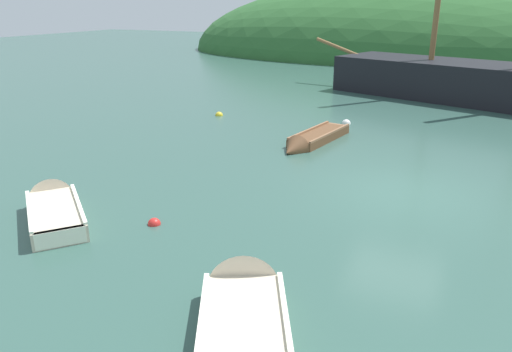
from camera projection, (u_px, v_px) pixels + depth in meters
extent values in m
plane|color=#33564C|center=(402.00, 193.00, 12.81)|extent=(120.00, 120.00, 0.00)
ellipsoid|color=#2D602D|center=(411.00, 55.00, 45.41)|extent=(43.51, 21.96, 13.42)
cube|color=black|center=(479.00, 91.00, 24.20)|extent=(14.99, 8.30, 2.65)
cube|color=#997A51|center=(483.00, 65.00, 23.77)|extent=(14.34, 7.82, 0.10)
cylinder|color=olive|center=(337.00, 47.00, 29.11)|extent=(2.86, 1.12, 0.97)
cube|color=beige|center=(244.00, 332.00, 7.23)|extent=(2.20, 2.67, 0.49)
cone|color=beige|center=(243.00, 279.00, 8.62)|extent=(1.37, 1.09, 1.23)
cube|color=white|center=(244.00, 305.00, 7.56)|extent=(1.14, 0.69, 0.05)
cube|color=white|center=(244.00, 339.00, 6.78)|extent=(1.14, 0.69, 0.05)
cube|color=white|center=(285.00, 315.00, 7.16)|extent=(1.10, 2.09, 0.07)
cube|color=white|center=(202.00, 317.00, 7.12)|extent=(1.10, 2.09, 0.07)
cube|color=beige|center=(56.00, 218.00, 11.00)|extent=(2.63, 2.44, 0.50)
cone|color=beige|center=(51.00, 195.00, 12.33)|extent=(1.16, 1.21, 1.04)
cube|color=white|center=(60.00, 237.00, 9.95)|extent=(0.72, 0.83, 0.35)
cube|color=white|center=(53.00, 204.00, 11.31)|extent=(0.78, 0.89, 0.05)
cube|color=white|center=(56.00, 218.00, 10.56)|extent=(0.78, 0.89, 0.05)
cube|color=white|center=(78.00, 203.00, 11.11)|extent=(1.94, 1.63, 0.07)
cube|color=white|center=(29.00, 211.00, 10.70)|extent=(1.94, 1.63, 0.07)
cube|color=brown|center=(319.00, 138.00, 17.67)|extent=(1.40, 3.21, 0.41)
cone|color=brown|center=(292.00, 150.00, 16.16)|extent=(0.98, 0.88, 0.87)
cube|color=#8E6242|center=(337.00, 128.00, 18.82)|extent=(0.84, 0.25, 0.28)
cube|color=#8E6242|center=(312.00, 137.00, 17.19)|extent=(0.87, 0.31, 0.05)
cube|color=#8E6242|center=(326.00, 131.00, 18.04)|extent=(0.87, 0.31, 0.05)
cube|color=#8E6242|center=(309.00, 130.00, 17.81)|extent=(0.56, 3.01, 0.07)
cube|color=#8E6242|center=(330.00, 133.00, 17.37)|extent=(0.56, 3.01, 0.07)
sphere|color=yellow|center=(219.00, 116.00, 21.48)|extent=(0.33, 0.33, 0.33)
sphere|color=white|center=(346.00, 124.00, 20.04)|extent=(0.36, 0.36, 0.36)
sphere|color=red|center=(154.00, 224.00, 11.01)|extent=(0.29, 0.29, 0.29)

